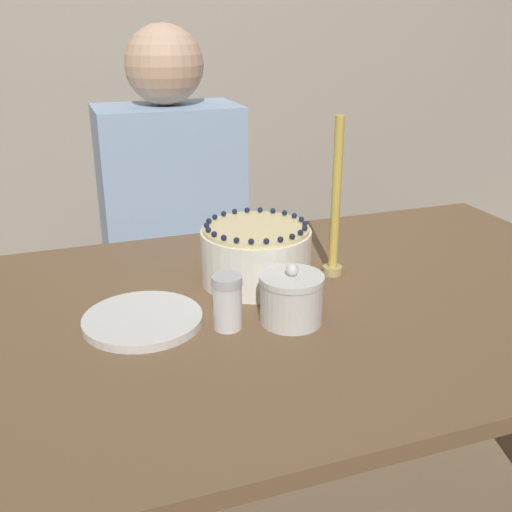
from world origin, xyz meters
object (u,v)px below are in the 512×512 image
at_px(cake, 256,254).
at_px(person_man_blue_shirt, 175,272).
at_px(candle, 335,211).
at_px(sugar_bowl, 291,298).
at_px(sugar_shaker, 227,302).

bearing_deg(cake, person_man_blue_shirt, 97.52).
bearing_deg(candle, sugar_bowl, -134.36).
xyz_separation_m(candle, person_man_blue_shirt, (-0.25, 0.57, -0.34)).
height_order(sugar_bowl, sugar_shaker, sugar_bowl).
distance_m(cake, sugar_bowl, 0.20).
bearing_deg(sugar_bowl, person_man_blue_shirt, 95.50).
xyz_separation_m(sugar_bowl, candle, (0.18, 0.18, 0.10)).
xyz_separation_m(sugar_shaker, person_man_blue_shirt, (0.05, 0.73, -0.24)).
bearing_deg(sugar_shaker, sugar_bowl, -7.18).
bearing_deg(sugar_bowl, cake, 89.95).
bearing_deg(candle, person_man_blue_shirt, 113.51).
distance_m(sugar_bowl, person_man_blue_shirt, 0.79).
distance_m(sugar_shaker, person_man_blue_shirt, 0.77).
relative_size(cake, person_man_blue_shirt, 0.19).
bearing_deg(person_man_blue_shirt, sugar_bowl, 95.50).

